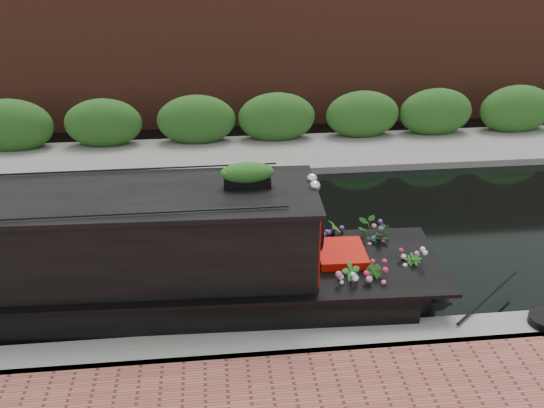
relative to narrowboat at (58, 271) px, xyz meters
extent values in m
plane|color=black|center=(1.86, 1.99, -0.77)|extent=(80.00, 80.00, 0.00)
cube|color=slate|center=(1.86, -1.31, -0.77)|extent=(40.00, 0.60, 0.50)
cube|color=slate|center=(1.86, 6.19, -0.77)|extent=(40.00, 2.40, 0.34)
cube|color=#24531B|center=(1.86, 7.09, -0.77)|extent=(40.00, 1.10, 2.80)
cube|color=#582B1E|center=(1.86, 9.19, -0.77)|extent=(40.00, 1.00, 8.00)
cube|color=black|center=(-0.48, 0.00, 0.54)|extent=(8.55, 1.91, 1.25)
cube|color=black|center=(-0.48, 0.00, 1.20)|extent=(8.70, 2.05, 0.07)
cube|color=#BC1107|center=(3.80, 0.00, 0.54)|extent=(0.11, 1.62, 1.25)
cube|color=black|center=(2.57, -0.82, 0.61)|extent=(0.83, 0.06, 0.51)
cube|color=#BC1107|center=(4.28, 0.00, -0.13)|extent=(0.77, 0.86, 0.46)
sphere|color=silver|center=(3.81, -0.13, 1.27)|extent=(0.17, 0.17, 0.17)
sphere|color=silver|center=(3.81, 0.13, 1.27)|extent=(0.17, 0.17, 0.17)
cube|color=black|center=(2.85, 0.00, 1.31)|extent=(0.68, 0.23, 0.13)
ellipsoid|color=orange|center=(2.85, 0.00, 1.48)|extent=(0.74, 0.22, 0.22)
imported|color=#24581D|center=(4.29, -0.67, -0.05)|extent=(0.38, 0.33, 0.61)
imported|color=#24581D|center=(4.65, -0.64, -0.10)|extent=(0.36, 0.37, 0.52)
imported|color=#24581D|center=(4.98, 0.55, -0.04)|extent=(0.61, 0.55, 0.63)
imported|color=#24581D|center=(5.34, -0.30, -0.12)|extent=(0.38, 0.38, 0.48)
imported|color=#24581D|center=(4.32, 0.71, -0.05)|extent=(0.23, 0.33, 0.61)
cylinder|color=brown|center=(5.95, 0.00, -0.63)|extent=(0.29, 0.32, 0.29)
camera|label=1|loc=(2.35, -7.96, 4.84)|focal=40.00mm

